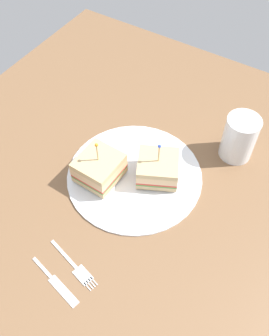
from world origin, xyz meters
The scene contains 7 objects.
ground_plane centered at (0.00, 0.00, -1.00)cm, with size 97.68×97.68×2.00cm, color brown.
plate centered at (0.00, 0.00, 0.43)cm, with size 29.09×29.09×0.87cm, color white.
sandwich_half_front centered at (-2.20, 4.35, 3.38)cm, with size 10.85×11.04×9.89cm.
sandwich_half_back centered at (4.32, -5.97, 3.63)cm, with size 9.09×8.57×10.35cm.
drink_glass centered at (-17.37, 15.86, 4.69)cm, with size 7.26×7.26×10.54cm.
fork centered at (23.41, 2.22, 0.18)cm, with size 4.28×12.49×0.35cm.
knife centered at (27.51, 0.72, 0.18)cm, with size 3.77×12.22×0.35cm.
Camera 1 is at (40.82, 25.29, 65.90)cm, focal length 40.30 mm.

